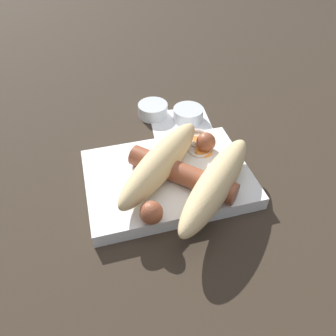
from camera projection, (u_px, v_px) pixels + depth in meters
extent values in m
plane|color=#33281E|center=(168.00, 183.00, 0.48)|extent=(3.00, 3.00, 0.00)
cube|color=white|center=(168.00, 178.00, 0.47)|extent=(0.23, 0.16, 0.02)
ellipsoid|color=#DBBC84|center=(160.00, 161.00, 0.45)|extent=(0.16, 0.16, 0.05)
ellipsoid|color=#DBBC84|center=(216.00, 183.00, 0.42)|extent=(0.16, 0.16, 0.05)
cylinder|color=brown|center=(182.00, 173.00, 0.44)|extent=(0.13, 0.13, 0.03)
sphere|color=brown|center=(151.00, 213.00, 0.39)|extent=(0.03, 0.03, 0.03)
sphere|color=brown|center=(206.00, 142.00, 0.49)|extent=(0.03, 0.03, 0.03)
cylinder|color=orange|center=(204.00, 151.00, 0.49)|extent=(0.04, 0.04, 0.00)
cylinder|color=orange|center=(200.00, 141.00, 0.51)|extent=(0.04, 0.04, 0.00)
torus|color=silver|center=(200.00, 149.00, 0.50)|extent=(0.04, 0.04, 0.00)
torus|color=silver|center=(198.00, 137.00, 0.52)|extent=(0.04, 0.04, 0.01)
torus|color=silver|center=(197.00, 141.00, 0.51)|extent=(0.03, 0.03, 0.00)
cube|color=white|center=(182.00, 126.00, 0.58)|extent=(0.11, 0.11, 0.00)
cylinder|color=silver|center=(188.00, 114.00, 0.58)|extent=(0.05, 0.05, 0.02)
cylinder|color=white|center=(188.00, 117.00, 0.59)|extent=(0.04, 0.04, 0.01)
cylinder|color=silver|center=(153.00, 110.00, 0.59)|extent=(0.05, 0.05, 0.02)
cylinder|color=gold|center=(153.00, 113.00, 0.60)|extent=(0.04, 0.04, 0.01)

